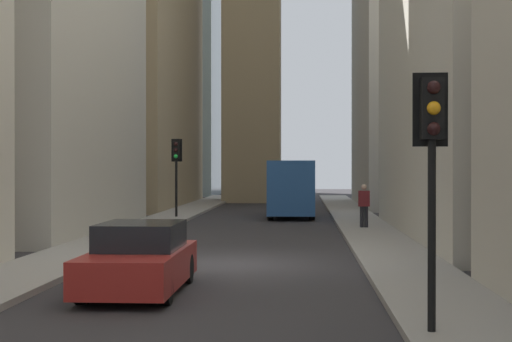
{
  "coord_description": "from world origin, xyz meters",
  "views": [
    {
      "loc": [
        -20.34,
        -1.89,
        2.57
      ],
      "look_at": [
        17.11,
        0.31,
        2.34
      ],
      "focal_mm": 54.44,
      "sensor_mm": 36.0,
      "label": 1
    }
  ],
  "objects": [
    {
      "name": "ground_plane",
      "position": [
        0.0,
        0.0,
        0.0
      ],
      "size": [
        135.0,
        135.0,
        0.0
      ],
      "primitive_type": "plane",
      "color": "#302D30"
    },
    {
      "name": "sidewalk_right",
      "position": [
        0.0,
        4.5,
        0.07
      ],
      "size": [
        90.0,
        2.2,
        0.14
      ],
      "primitive_type": "cube",
      "color": "gray",
      "rests_on": "ground_plane"
    },
    {
      "name": "sidewalk_left",
      "position": [
        0.0,
        -4.5,
        0.07
      ],
      "size": [
        90.0,
        2.2,
        0.14
      ],
      "primitive_type": "cube",
      "color": "gray",
      "rests_on": "ground_plane"
    },
    {
      "name": "building_right_far",
      "position": [
        28.86,
        10.6,
        12.11
      ],
      "size": [
        18.36,
        10.0,
        24.23
      ],
      "color": "#9E8966",
      "rests_on": "ground_plane"
    },
    {
      "name": "delivery_truck",
      "position": [
        18.72,
        -1.4,
        1.46
      ],
      "size": [
        6.46,
        2.25,
        2.84
      ],
      "color": "#285699",
      "rests_on": "ground_plane"
    },
    {
      "name": "sedan_red",
      "position": [
        -4.77,
        1.4,
        0.66
      ],
      "size": [
        4.3,
        1.78,
        1.42
      ],
      "color": "maroon",
      "rests_on": "ground_plane"
    },
    {
      "name": "traffic_light_foreground",
      "position": [
        -8.83,
        -3.8,
        2.95
      ],
      "size": [
        0.43,
        0.52,
        3.82
      ],
      "color": "black",
      "rests_on": "sidewalk_left"
    },
    {
      "name": "traffic_light_midblock",
      "position": [
        16.85,
        4.16,
        2.9
      ],
      "size": [
        0.43,
        0.52,
        3.76
      ],
      "color": "black",
      "rests_on": "sidewalk_right"
    },
    {
      "name": "pedestrian",
      "position": [
        10.7,
        -4.38,
        1.08
      ],
      "size": [
        0.26,
        0.44,
        1.72
      ],
      "color": "black",
      "rests_on": "sidewalk_left"
    },
    {
      "name": "discarded_bottle",
      "position": [
        2.29,
        3.75,
        0.25
      ],
      "size": [
        0.07,
        0.07,
        0.27
      ],
      "color": "#236033",
      "rests_on": "sidewalk_right"
    }
  ]
}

